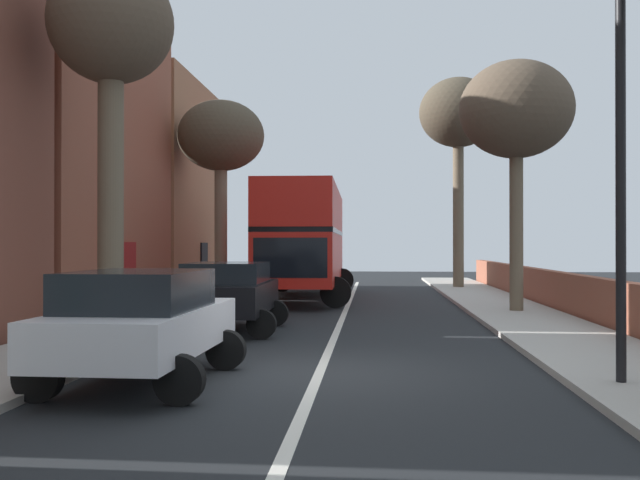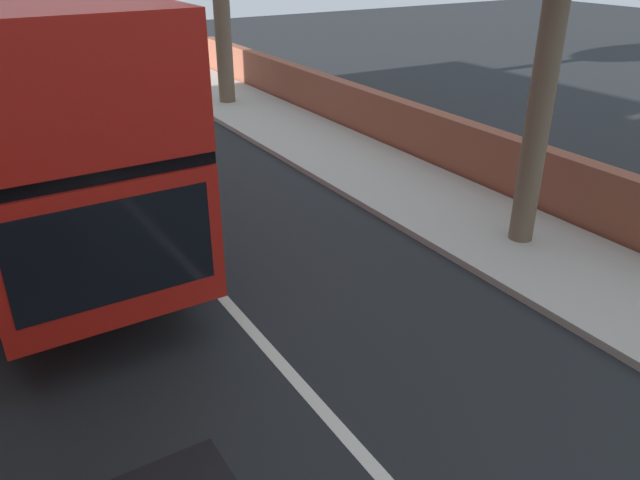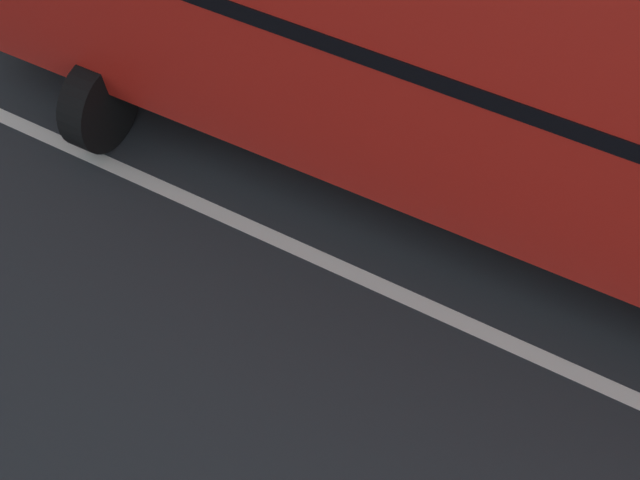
{
  "view_description": "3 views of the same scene",
  "coord_description": "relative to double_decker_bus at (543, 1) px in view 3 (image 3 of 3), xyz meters",
  "views": [
    {
      "loc": [
        0.86,
        -11.47,
        2.04
      ],
      "look_at": [
        -0.75,
        10.05,
        2.16
      ],
      "focal_mm": 40.39,
      "sensor_mm": 36.0,
      "label": 1
    },
    {
      "loc": [
        -2.79,
        3.36,
        4.7
      ],
      "look_at": [
        0.61,
        8.99,
        1.49
      ],
      "focal_mm": 35.07,
      "sensor_mm": 36.0,
      "label": 2
    },
    {
      "loc": [
        2.92,
        15.68,
        6.2
      ],
      "look_at": [
        0.49,
        14.46,
        1.37
      ],
      "focal_mm": 39.44,
      "sensor_mm": 36.0,
      "label": 3
    }
  ],
  "objects": [
    {
      "name": "double_decker_bus",
      "position": [
        0.0,
        0.0,
        0.0
      ],
      "size": [
        3.7,
        11.45,
        4.06
      ],
      "color": "red",
      "rests_on": "ground"
    }
  ]
}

